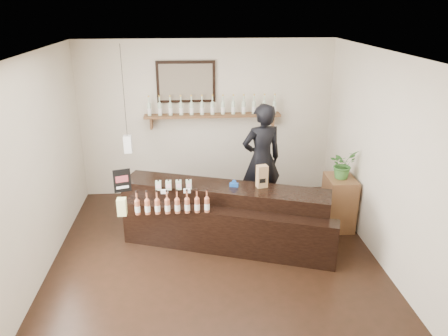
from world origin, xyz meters
The scene contains 10 objects.
ground centered at (0.00, 0.00, 0.00)m, with size 5.00×5.00×0.00m, color black.
room_shell centered at (0.00, 0.00, 1.70)m, with size 5.00×5.00×5.00m.
back_wall_decor centered at (-0.14, 2.37, 1.75)m, with size 2.66×0.96×1.69m.
counter centered at (0.16, 0.59, 0.41)m, with size 3.08×1.80×1.01m.
promo_sign centered at (-1.27, 0.61, 1.03)m, with size 0.24×0.09×0.34m.
paper_bag centered at (0.71, 0.62, 1.02)m, with size 0.17×0.14×0.33m.
tape_dispenser centered at (0.31, 0.66, 0.90)m, with size 0.13×0.08×0.10m.
side_cabinet centered at (2.00, 0.91, 0.42)m, with size 0.44×0.59×0.84m.
potted_plant centered at (2.00, 0.91, 1.06)m, with size 0.40×0.35×0.45m, color #38712D.
shopkeeper centered at (0.86, 1.55, 1.06)m, with size 0.78×0.51×2.13m, color black.
Camera 1 is at (-0.30, -5.14, 3.37)m, focal length 35.00 mm.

